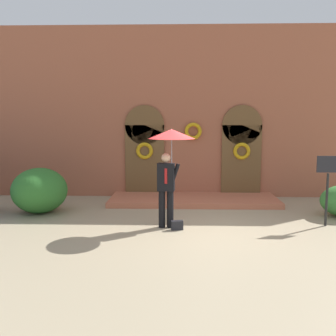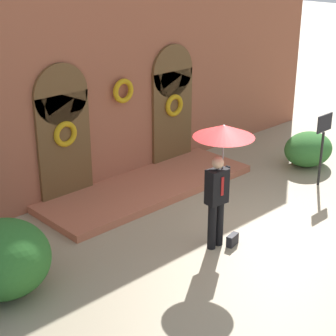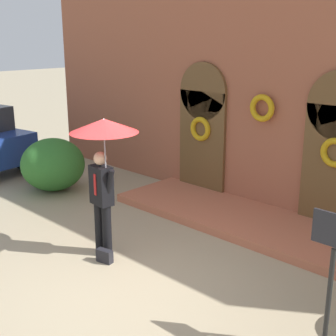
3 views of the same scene
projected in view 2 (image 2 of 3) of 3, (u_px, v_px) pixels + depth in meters
name	position (u px, v px, depth m)	size (l,w,h in m)	color
ground_plane	(253.00, 238.00, 10.84)	(80.00, 80.00, 0.00)	tan
building_facade	(114.00, 68.00, 12.62)	(14.00, 2.30, 5.60)	#9E563D
person_with_umbrella	(222.00, 150.00, 9.90)	(1.10, 1.10, 2.36)	black
handbag	(232.00, 240.00, 10.55)	(0.28, 0.12, 0.22)	black
sign_post	(323.00, 138.00, 12.77)	(0.56, 0.06, 1.72)	black
shrub_left	(4.00, 259.00, 8.94)	(1.52, 1.51, 1.26)	#2D6B28
shrub_right	(308.00, 149.00, 14.21)	(1.38, 1.11, 0.86)	#387A33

